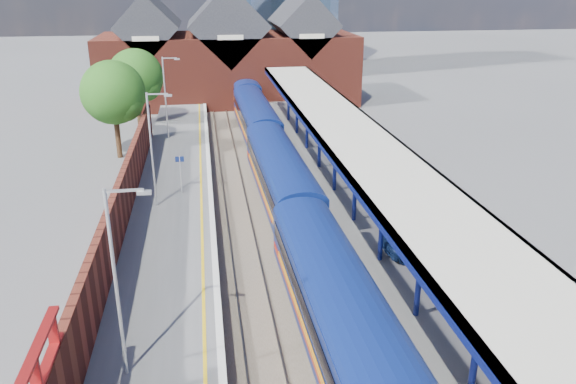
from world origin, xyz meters
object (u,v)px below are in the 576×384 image
(lamp_post_d, at_px, (167,93))
(platform_sign, at_px, (180,168))
(parked_car_red, at_px, (537,339))
(parked_car_dark, at_px, (557,357))
(lamp_post_c, at_px, (153,143))
(lamp_post_b, at_px, (119,274))
(train, at_px, (266,140))
(parked_car_blue, at_px, (425,242))

(lamp_post_d, bearing_deg, platform_sign, -84.44)
(parked_car_red, bearing_deg, parked_car_dark, 162.73)
(lamp_post_d, bearing_deg, lamp_post_c, -90.00)
(platform_sign, bearing_deg, parked_car_dark, -56.39)
(lamp_post_b, relative_size, parked_car_dark, 1.45)
(train, bearing_deg, platform_sign, -128.77)
(lamp_post_b, relative_size, lamp_post_d, 1.00)
(lamp_post_d, xyz_separation_m, parked_car_blue, (13.83, -24.69, -3.38))
(lamp_post_b, xyz_separation_m, lamp_post_c, (0.00, 16.00, 0.00))
(lamp_post_c, distance_m, lamp_post_d, 16.00)
(lamp_post_c, xyz_separation_m, parked_car_red, (14.86, -17.10, -3.38))
(lamp_post_b, distance_m, parked_car_blue, 16.00)
(parked_car_red, bearing_deg, lamp_post_b, 68.50)
(parked_car_red, relative_size, parked_car_blue, 0.81)
(parked_car_dark, height_order, parked_car_blue, parked_car_dark)
(lamp_post_b, xyz_separation_m, parked_car_blue, (13.83, 7.31, -3.38))
(lamp_post_c, relative_size, parked_car_dark, 1.45)
(platform_sign, bearing_deg, lamp_post_c, -124.26)
(train, relative_size, parked_car_dark, 13.64)
(lamp_post_c, height_order, platform_sign, lamp_post_c)
(platform_sign, bearing_deg, parked_car_red, -54.74)
(lamp_post_c, xyz_separation_m, platform_sign, (1.36, 2.00, -2.30))
(lamp_post_d, distance_m, parked_car_dark, 37.53)
(lamp_post_b, distance_m, lamp_post_c, 16.00)
(lamp_post_d, bearing_deg, parked_car_dark, -66.58)
(parked_car_blue, bearing_deg, platform_sign, 43.70)
(lamp_post_d, distance_m, platform_sign, 14.25)
(platform_sign, xyz_separation_m, parked_car_blue, (12.47, -10.69, -1.08))
(lamp_post_d, relative_size, parked_car_red, 1.95)
(train, xyz_separation_m, lamp_post_b, (-7.86, -26.08, 2.87))
(train, height_order, platform_sign, platform_sign)
(lamp_post_b, bearing_deg, lamp_post_d, 90.00)
(parked_car_blue, bearing_deg, train, 11.96)
(train, distance_m, lamp_post_c, 13.10)
(train, xyz_separation_m, lamp_post_c, (-7.86, -10.08, 2.87))
(lamp_post_b, relative_size, parked_car_red, 1.95)
(lamp_post_b, bearing_deg, train, 73.24)
(parked_car_red, bearing_deg, lamp_post_d, 6.91)
(lamp_post_b, distance_m, platform_sign, 18.20)
(train, xyz_separation_m, parked_car_red, (7.01, -27.18, -0.51))
(platform_sign, height_order, parked_car_red, platform_sign)
(lamp_post_c, bearing_deg, train, 52.08)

